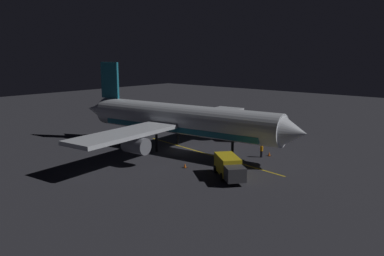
{
  "coord_description": "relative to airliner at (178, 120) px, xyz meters",
  "views": [
    {
      "loc": [
        39.72,
        36.19,
        13.6
      ],
      "look_at": [
        0.0,
        2.0,
        3.5
      ],
      "focal_mm": 36.27,
      "sensor_mm": 36.0,
      "label": 1
    }
  ],
  "objects": [
    {
      "name": "traffic_cone_near_right",
      "position": [
        -5.53,
        11.65,
        -4.08
      ],
      "size": [
        0.5,
        0.5,
        0.55
      ],
      "color": "#EA590F",
      "rests_on": "ground_plane"
    },
    {
      "name": "ground_plane",
      "position": [
        -0.06,
        0.6,
        -4.43
      ],
      "size": [
        180.0,
        180.0,
        0.2
      ],
      "primitive_type": "cube",
      "color": "#2B2B31"
    },
    {
      "name": "baggage_truck",
      "position": [
        5.78,
        13.03,
        -3.1
      ],
      "size": [
        5.3,
        5.88,
        2.38
      ],
      "color": "gold",
      "rests_on": "ground_plane"
    },
    {
      "name": "airliner",
      "position": [
        0.0,
        0.0,
        0.0
      ],
      "size": [
        35.38,
        37.5,
        12.26
      ],
      "color": "silver",
      "rests_on": "ground_plane"
    },
    {
      "name": "apron_guide_stripe",
      "position": [
        -0.87,
        4.6,
        -4.33
      ],
      "size": [
        4.42,
        25.97,
        0.01
      ],
      "primitive_type": "cube",
      "rotation": [
        0.0,
        0.0,
        -0.16
      ],
      "color": "gold",
      "rests_on": "ground_plane"
    },
    {
      "name": "catering_truck",
      "position": [
        -11.67,
        3.64,
        -3.05
      ],
      "size": [
        5.9,
        4.61,
        2.53
      ],
      "color": "maroon",
      "rests_on": "ground_plane"
    },
    {
      "name": "ground_crew_worker",
      "position": [
        -4.28,
        11.19,
        -3.44
      ],
      "size": [
        0.4,
        0.4,
        1.74
      ],
      "color": "black",
      "rests_on": "ground_plane"
    },
    {
      "name": "traffic_cone_near_left",
      "position": [
        6.0,
        6.7,
        -4.08
      ],
      "size": [
        0.5,
        0.5,
        0.55
      ],
      "color": "#EA590F",
      "rests_on": "ground_plane"
    }
  ]
}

